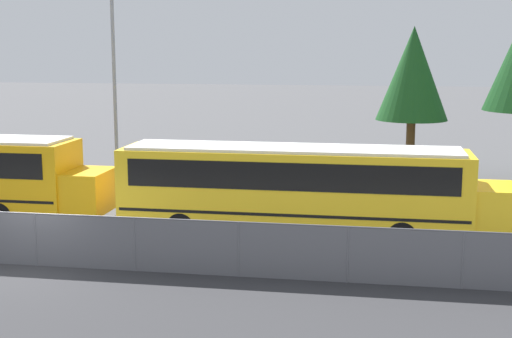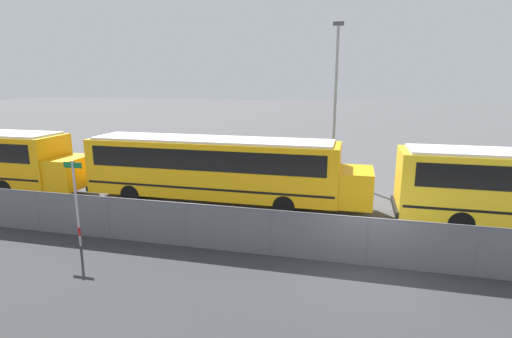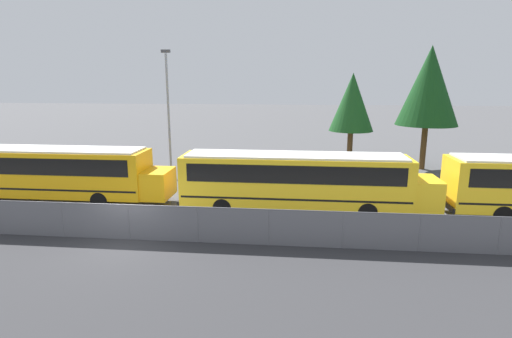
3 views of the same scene
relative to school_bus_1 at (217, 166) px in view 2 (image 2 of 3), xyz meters
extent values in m
plane|color=#4C4C4F|center=(6.68, -4.98, -1.85)|extent=(200.00, 200.00, 0.00)
cube|color=#9EA0A5|center=(6.68, -4.98, -1.06)|extent=(67.36, 0.03, 1.59)
cube|color=slate|center=(6.68, -5.00, -1.06)|extent=(67.36, 0.01, 1.59)
cylinder|color=slate|center=(6.68, -4.98, -0.26)|extent=(67.36, 0.05, 0.05)
cylinder|color=slate|center=(-5.56, -4.98, -1.06)|extent=(0.07, 0.07, 1.59)
cylinder|color=slate|center=(-2.50, -4.98, -1.06)|extent=(0.07, 0.07, 1.59)
cylinder|color=slate|center=(0.56, -4.98, -1.06)|extent=(0.07, 0.07, 1.59)
cylinder|color=slate|center=(3.62, -4.98, -1.06)|extent=(0.07, 0.07, 1.59)
cylinder|color=slate|center=(6.68, -4.98, -1.06)|extent=(0.07, 0.07, 1.59)
cylinder|color=slate|center=(9.75, -4.98, -1.06)|extent=(0.07, 0.07, 1.59)
cube|color=orange|center=(-7.55, -0.61, -0.61)|extent=(1.41, 2.23, 1.52)
cylinder|color=black|center=(-10.48, 0.48, -1.37)|extent=(0.96, 0.28, 0.96)
cylinder|color=black|center=(-10.48, -1.70, -1.37)|extent=(0.96, 0.28, 0.96)
cube|color=#EDA80F|center=(-0.29, 0.00, -0.10)|extent=(11.75, 2.42, 2.54)
cube|color=black|center=(-0.29, 0.00, 0.46)|extent=(10.81, 2.46, 0.91)
cube|color=black|center=(-0.29, 0.00, -0.81)|extent=(11.51, 2.45, 0.10)
cube|color=#EDA80F|center=(6.29, 0.00, -0.61)|extent=(1.41, 2.23, 1.52)
cube|color=black|center=(-6.21, 0.00, -1.22)|extent=(0.12, 2.42, 0.24)
cube|color=silver|center=(-0.29, 0.00, 1.22)|extent=(11.16, 2.18, 0.10)
cylinder|color=black|center=(3.35, 1.09, -1.37)|extent=(0.96, 0.28, 0.96)
cylinder|color=black|center=(3.35, -1.09, -1.37)|extent=(0.96, 0.28, 0.96)
cylinder|color=black|center=(-3.93, 1.09, -1.37)|extent=(0.96, 0.28, 0.96)
cylinder|color=black|center=(-3.93, -1.09, -1.37)|extent=(0.96, 0.28, 0.96)
cube|color=black|center=(7.88, -0.46, -1.22)|extent=(0.12, 2.42, 0.24)
cylinder|color=black|center=(10.16, 0.63, -1.37)|extent=(0.96, 0.28, 0.96)
cylinder|color=black|center=(10.16, -1.55, -1.37)|extent=(0.96, 0.28, 0.96)
cylinder|color=#B7B7BC|center=(-3.11, -5.84, -0.31)|extent=(0.08, 0.08, 3.08)
cylinder|color=red|center=(-3.11, -5.84, -1.30)|extent=(0.09, 0.09, 0.30)
cube|color=#147238|center=(-3.11, -5.84, 1.08)|extent=(0.70, 0.02, 0.20)
cylinder|color=gray|center=(4.95, 6.42, 2.45)|extent=(0.16, 0.16, 8.61)
cube|color=#47474C|center=(4.95, 6.42, 6.91)|extent=(0.60, 0.24, 0.20)
camera|label=1|loc=(16.55, -24.04, 4.62)|focal=50.00mm
camera|label=2|loc=(6.10, -17.15, 3.92)|focal=28.00mm
camera|label=3|loc=(13.88, -20.78, 5.00)|focal=28.00mm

